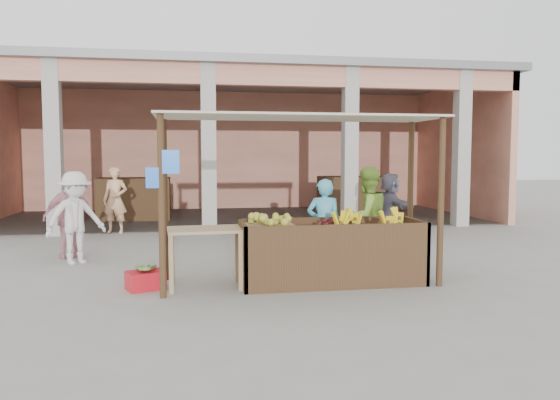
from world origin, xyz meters
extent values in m
plane|color=gray|center=(0.00, 0.00, 0.00)|extent=(60.00, 60.00, 0.00)
cube|color=#ED997C|center=(0.00, 11.40, 2.00)|extent=(14.00, 0.20, 4.00)
cube|color=#ED997C|center=(6.90, 8.50, 2.00)|extent=(0.20, 6.00, 4.00)
cube|color=#ED997C|center=(0.00, 5.65, 3.75)|extent=(14.00, 0.30, 0.50)
cube|color=slate|center=(0.00, 8.50, 4.10)|extent=(14.40, 6.40, 0.20)
cube|color=#B2AEA3|center=(-4.50, 5.65, 2.00)|extent=(0.35, 0.35, 4.00)
cube|color=#B2AEA3|center=(-1.00, 5.65, 2.00)|extent=(0.35, 0.35, 4.00)
cube|color=#B2AEA3|center=(2.50, 5.65, 2.00)|extent=(0.35, 0.35, 4.00)
cube|color=#B2AEA3|center=(5.50, 5.65, 2.00)|extent=(0.35, 0.35, 4.00)
cube|color=#4E321F|center=(-3.00, 8.50, 0.60)|extent=(2.00, 1.20, 1.20)
cube|color=#4E321F|center=(3.50, 8.50, 0.60)|extent=(2.00, 1.20, 1.20)
cube|color=#4E321F|center=(0.50, 0.00, 0.40)|extent=(2.60, 0.95, 0.80)
cylinder|color=#4E321F|center=(-1.85, -0.45, 1.18)|extent=(0.09, 0.09, 2.35)
cylinder|color=#4E321F|center=(1.95, -0.45, 1.18)|extent=(0.09, 0.09, 2.35)
cylinder|color=#4E321F|center=(-1.85, 0.60, 1.18)|extent=(0.09, 0.09, 2.35)
cylinder|color=#4E321F|center=(1.95, 0.60, 1.18)|extent=(0.09, 0.09, 2.35)
cube|color=beige|center=(0.05, 0.08, 2.37)|extent=(4.00, 1.35, 0.03)
cube|color=blue|center=(-1.73, -0.45, 1.75)|extent=(0.22, 0.08, 0.30)
cube|color=blue|center=(-1.95, -0.45, 1.55)|extent=(0.18, 0.07, 0.26)
cube|color=#997C4F|center=(-0.39, 0.02, 0.83)|extent=(0.69, 0.60, 0.06)
ellipsoid|color=gold|center=(-0.39, 0.02, 0.92)|extent=(0.59, 0.51, 0.13)
ellipsoid|color=maroon|center=(0.46, 0.03, 0.86)|extent=(0.41, 0.33, 0.13)
cube|color=tan|center=(-1.29, 0.04, 0.81)|extent=(1.06, 0.74, 0.04)
cube|color=tan|center=(-1.75, -0.25, 0.39)|extent=(0.06, 0.06, 0.79)
cube|color=tan|center=(-0.83, -0.25, 0.39)|extent=(0.06, 0.06, 0.79)
cube|color=tan|center=(-1.75, 0.33, 0.39)|extent=(0.06, 0.06, 0.79)
cube|color=tan|center=(-0.83, 0.33, 0.39)|extent=(0.06, 0.06, 0.79)
cube|color=red|center=(-2.11, 0.05, 0.13)|extent=(0.58, 0.50, 0.25)
ellipsoid|color=maroon|center=(2.82, 5.42, 0.32)|extent=(0.47, 0.47, 0.64)
ellipsoid|color=maroon|center=(3.20, 5.47, 0.32)|extent=(0.47, 0.47, 0.64)
imported|color=#51BADA|center=(0.59, 0.76, 0.78)|extent=(0.66, 0.54, 1.57)
imported|color=#89B43C|center=(1.35, 0.95, 0.87)|extent=(0.95, 0.73, 1.74)
imported|color=#A41006|center=(0.55, 2.66, 0.48)|extent=(1.09, 1.94, 0.96)
imported|color=silver|center=(-3.39, 2.11, 0.84)|extent=(1.21, 1.03, 1.69)
imported|color=#D28B95|center=(-3.60, 2.62, 0.79)|extent=(1.05, 0.80, 1.59)
imported|color=#4B4955|center=(2.76, 3.53, 0.77)|extent=(0.73, 1.48, 1.55)
imported|color=#E2A87A|center=(-3.19, 5.77, 0.82)|extent=(0.70, 0.59, 1.64)
camera|label=1|loc=(-1.54, -7.51, 1.83)|focal=35.00mm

